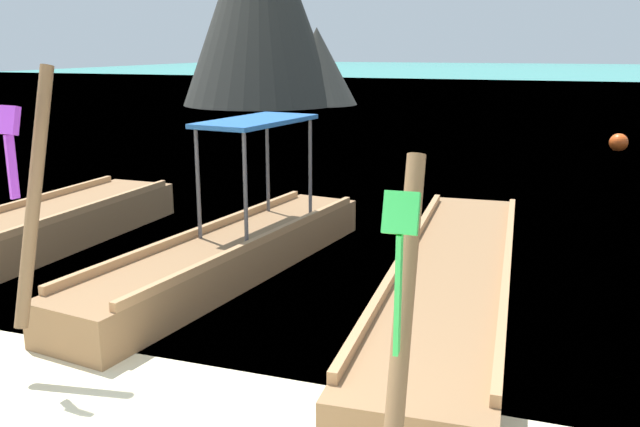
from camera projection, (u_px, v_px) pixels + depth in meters
sea_water at (531, 79)px, 61.22m from camera, size 120.00×120.00×0.00m
longtail_boat_orange_ribbon at (36, 231)px, 9.86m from camera, size 1.36×5.88×2.44m
longtail_boat_violet_ribbon at (229, 251)px, 8.75m from camera, size 1.82×6.05×2.76m
longtail_boat_green_ribbon at (453, 284)px, 7.70m from camera, size 1.55×7.36×2.28m
karst_rock at (265, 2)px, 33.72m from camera, size 8.79×7.98×10.66m
mooring_buoy_near at (619, 143)px, 19.14m from camera, size 0.51×0.51×0.51m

